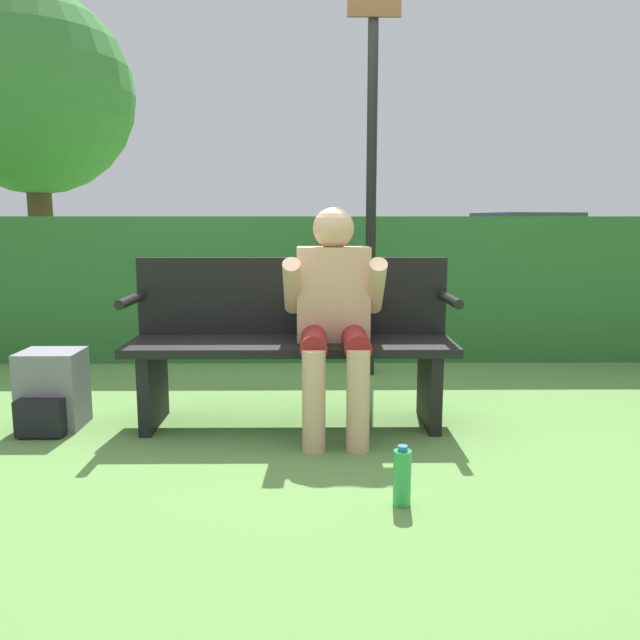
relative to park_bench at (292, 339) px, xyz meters
name	(u,v)px	position (x,y,z in m)	size (l,w,h in m)	color
ground_plane	(292,424)	(0.00, -0.07, -0.45)	(40.00, 40.00, 0.00)	#5B8942
hedge_back	(299,287)	(0.00, 1.66, 0.10)	(12.00, 0.54, 1.11)	#2D662D
park_bench	(292,339)	(0.00, 0.00, 0.00)	(1.71, 0.47, 0.88)	black
person_seated	(334,308)	(0.22, -0.13, 0.19)	(0.51, 0.60, 1.15)	#DBA884
backpack	(52,392)	(-1.26, -0.10, -0.26)	(0.31, 0.35, 0.41)	slate
water_bottle	(402,477)	(0.45, -1.03, -0.34)	(0.07, 0.07, 0.24)	green
signpost	(372,158)	(0.51, 1.03, 1.04)	(0.35, 0.09, 2.68)	black
parked_car	(525,244)	(4.75, 10.35, 0.15)	(4.22, 2.80, 1.26)	#2D4784
tree	(32,94)	(-3.74, 5.70, 2.35)	(2.75, 2.75, 4.20)	#4C3823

